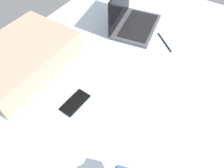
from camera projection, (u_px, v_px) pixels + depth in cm
name	position (u px, v px, depth cm)	size (l,w,h in cm)	color
bed_mattress	(129.00, 84.00, 115.26)	(180.00, 140.00, 18.00)	silver
laptop	(132.00, 21.00, 129.17)	(36.72, 28.77, 23.00)	#4C4C51
cell_phone	(75.00, 103.00, 96.63)	(6.80, 14.00, 0.80)	black
pillow	(21.00, 58.00, 105.95)	(52.00, 36.00, 13.00)	tan
charger_cable	(164.00, 42.00, 122.97)	(17.00, 0.60, 0.60)	black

